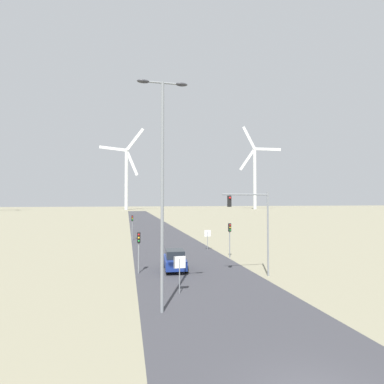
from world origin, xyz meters
name	(u,v)px	position (x,y,z in m)	size (l,w,h in m)	color
road_surface	(158,234)	(0.00, 48.00, 0.00)	(10.00, 240.00, 0.01)	#38383D
streetlamp	(162,172)	(-3.78, 8.67, 7.80)	(2.87, 0.32, 12.95)	gray
stop_sign_near	(180,267)	(-2.25, 11.77, 1.74)	(0.81, 0.07, 2.49)	gray
stop_sign_far	(208,236)	(4.19, 28.29, 1.73)	(0.81, 0.07, 2.48)	gray
traffic_light_post_near_left	(139,243)	(-4.70, 18.01, 2.55)	(0.28, 0.34, 3.47)	gray
traffic_light_post_near_right	(230,233)	(5.15, 22.71, 2.74)	(0.28, 0.34, 3.73)	gray
traffic_light_post_mid_left	(132,222)	(-4.87, 39.67, 2.84)	(0.28, 0.33, 3.87)	gray
traffic_light_mast_overhead	(254,217)	(4.41, 14.78, 4.83)	(4.00, 0.34, 6.94)	gray
car_approaching	(175,260)	(-1.53, 18.38, 0.91)	(2.08, 4.22, 1.83)	navy
wind_turbine_left	(126,172)	(-6.10, 191.75, 24.45)	(28.83, 5.83, 53.80)	silver
wind_turbine_center	(255,172)	(82.17, 187.64, 26.33)	(25.84, 13.07, 59.01)	silver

